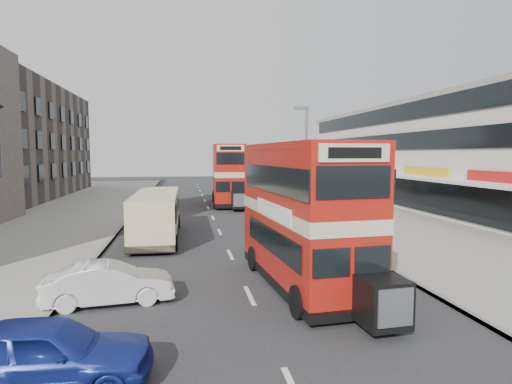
{
  "coord_description": "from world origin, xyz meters",
  "views": [
    {
      "loc": [
        -2.16,
        -12.02,
        4.78
      ],
      "look_at": [
        0.82,
        5.52,
        3.19
      ],
      "focal_mm": 30.31,
      "sensor_mm": 36.0,
      "label": 1
    }
  ],
  "objects": [
    {
      "name": "road_surface",
      "position": [
        0.0,
        20.0,
        0.01
      ],
      "size": [
        12.0,
        90.0,
        0.01
      ],
      "primitive_type": "cube",
      "color": "#28282B",
      "rests_on": "ground"
    },
    {
      "name": "street_lamp",
      "position": [
        6.52,
        18.0,
        4.78
      ],
      "size": [
        1.0,
        0.2,
        8.12
      ],
      "color": "slate",
      "rests_on": "ground"
    },
    {
      "name": "ground",
      "position": [
        0.0,
        0.0,
        0.0
      ],
      "size": [
        160.0,
        160.0,
        0.0
      ],
      "primitive_type": "plane",
      "color": "#28282B",
      "rests_on": "ground"
    },
    {
      "name": "commercial_row",
      "position": [
        19.95,
        22.0,
        4.7
      ],
      "size": [
        9.9,
        46.2,
        9.3
      ],
      "color": "beige",
      "rests_on": "ground"
    },
    {
      "name": "bus_main",
      "position": [
        2.04,
        2.72,
        2.62
      ],
      "size": [
        3.15,
        9.1,
        4.98
      ],
      "rotation": [
        0.0,
        0.0,
        3.22
      ],
      "color": "black",
      "rests_on": "ground"
    },
    {
      "name": "coach",
      "position": [
        -3.65,
        12.61,
        1.42
      ],
      "size": [
        2.44,
        9.1,
        2.41
      ],
      "rotation": [
        0.0,
        0.0,
        -0.01
      ],
      "color": "black",
      "rests_on": "ground"
    },
    {
      "name": "car_right_b",
      "position": [
        4.62,
        21.06,
        0.54
      ],
      "size": [
        4.08,
        2.23,
        1.08
      ],
      "primitive_type": "imported",
      "rotation": [
        0.0,
        0.0,
        -1.46
      ],
      "color": "#BB5D12",
      "rests_on": "ground"
    },
    {
      "name": "bus_second",
      "position": [
        2.01,
        27.97,
        2.85
      ],
      "size": [
        3.15,
        9.96,
        5.42
      ],
      "rotation": [
        0.0,
        0.0,
        3.09
      ],
      "color": "black",
      "rests_on": "ground"
    },
    {
      "name": "car_right_a",
      "position": [
        4.69,
        16.52,
        0.75
      ],
      "size": [
        5.17,
        2.11,
        1.5
      ],
      "primitive_type": "imported",
      "rotation": [
        0.0,
        0.0,
        -1.57
      ],
      "color": "maroon",
      "rests_on": "ground"
    },
    {
      "name": "cyclist",
      "position": [
        4.64,
        22.39,
        0.67
      ],
      "size": [
        0.6,
        1.57,
        1.98
      ],
      "rotation": [
        0.0,
        0.0,
        -0.03
      ],
      "color": "gray",
      "rests_on": "ground"
    },
    {
      "name": "pavement_left",
      "position": [
        -12.0,
        20.0,
        0.07
      ],
      "size": [
        12.0,
        90.0,
        0.15
      ],
      "primitive_type": "cube",
      "color": "gray",
      "rests_on": "ground"
    },
    {
      "name": "car_left_near",
      "position": [
        -4.97,
        -2.96,
        0.73
      ],
      "size": [
        4.35,
        1.88,
        1.46
      ],
      "primitive_type": "imported",
      "rotation": [
        0.0,
        0.0,
        1.54
      ],
      "color": "navy",
      "rests_on": "ground"
    },
    {
      "name": "car_left_front",
      "position": [
        -4.52,
        2.0,
        0.66
      ],
      "size": [
        4.15,
        1.86,
        1.32
      ],
      "primitive_type": "imported",
      "rotation": [
        0.0,
        0.0,
        1.69
      ],
      "color": "white",
      "rests_on": "ground"
    },
    {
      "name": "pedestrian_far",
      "position": [
        8.92,
        31.43,
        0.97
      ],
      "size": [
        0.96,
        0.41,
        1.64
      ],
      "primitive_type": "imported",
      "rotation": [
        0.0,
        0.0,
        -0.01
      ],
      "color": "gray",
      "rests_on": "pavement_right"
    },
    {
      "name": "pavement_right",
      "position": [
        12.0,
        20.0,
        0.07
      ],
      "size": [
        12.0,
        90.0,
        0.15
      ],
      "primitive_type": "cube",
      "color": "gray",
      "rests_on": "ground"
    },
    {
      "name": "kerb_left",
      "position": [
        -6.1,
        20.0,
        0.07
      ],
      "size": [
        0.2,
        90.0,
        0.16
      ],
      "primitive_type": "cube",
      "color": "gray",
      "rests_on": "ground"
    },
    {
      "name": "kerb_right",
      "position": [
        6.1,
        20.0,
        0.07
      ],
      "size": [
        0.2,
        90.0,
        0.16
      ],
      "primitive_type": "cube",
      "color": "gray",
      "rests_on": "ground"
    },
    {
      "name": "pedestrian_near",
      "position": [
        7.43,
        12.63,
        1.02
      ],
      "size": [
        0.67,
        0.49,
        1.74
      ],
      "primitive_type": "imported",
      "rotation": [
        0.0,
        0.0,
        3.06
      ],
      "color": "gray",
      "rests_on": "pavement_right"
    },
    {
      "name": "car_right_c",
      "position": [
        5.33,
        32.7,
        0.73
      ],
      "size": [
        4.41,
        1.98,
        1.47
      ],
      "primitive_type": "imported",
      "rotation": [
        0.0,
        0.0,
        -1.51
      ],
      "color": "#5F85BF",
      "rests_on": "ground"
    }
  ]
}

